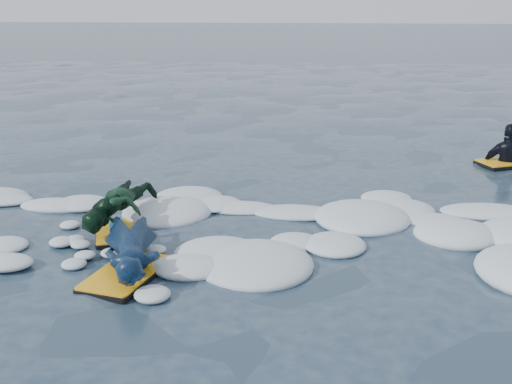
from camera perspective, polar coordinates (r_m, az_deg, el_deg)
ground at (r=7.23m, az=-3.27°, el=-5.79°), size 120.00×120.00×0.00m
foam_band at (r=8.19m, az=-2.30°, el=-2.98°), size 12.00×3.10×0.30m
prone_woman_unit at (r=6.95m, az=-11.06°, el=-5.16°), size 0.99×1.72×0.42m
prone_child_unit at (r=8.11m, az=-12.02°, el=-1.54°), size 0.94×1.45×0.53m
waiting_rider_unit at (r=11.88m, az=21.47°, el=1.97°), size 1.19×0.93×1.57m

